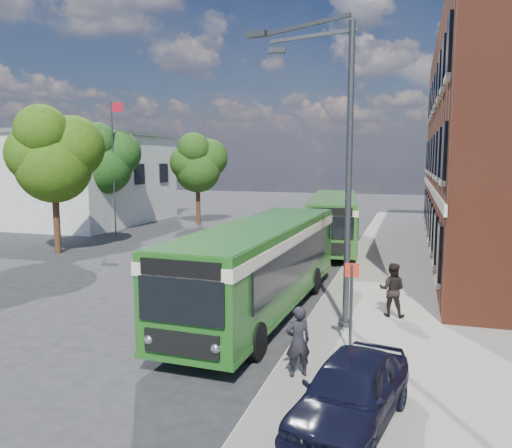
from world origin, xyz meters
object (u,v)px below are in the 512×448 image
(bus_front, at_px, (262,259))
(parked_car, at_px, (351,391))
(bus_rear, at_px, (334,216))
(street_lamp, at_px, (336,171))

(bus_front, bearing_deg, parked_car, -60.62)
(bus_front, bearing_deg, bus_rear, 88.28)
(street_lamp, height_order, bus_front, street_lamp)
(bus_rear, relative_size, parked_car, 3.02)
(street_lamp, distance_m, bus_rear, 14.76)
(parked_car, bearing_deg, street_lamp, 113.02)
(bus_rear, height_order, parked_car, bus_rear)
(bus_rear, distance_m, parked_car, 20.32)
(street_lamp, bearing_deg, bus_front, 159.50)
(bus_front, distance_m, parked_car, 7.72)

